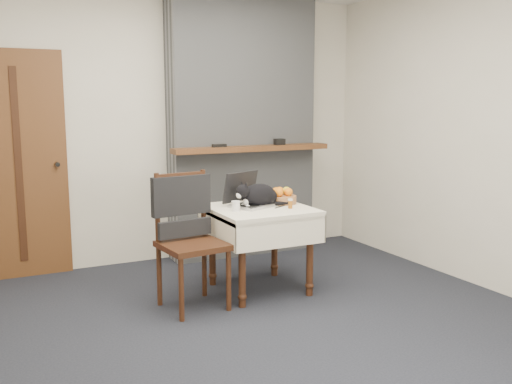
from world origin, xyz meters
TOP-DOWN VIEW (x-y plane):
  - ground at (0.00, 0.00)m, footprint 4.50×4.50m
  - room_shell at (0.00, 0.46)m, footprint 4.52×4.01m
  - door at (-1.20, 1.97)m, footprint 0.82×0.10m
  - chimney at (0.90, 1.85)m, footprint 1.62×0.48m
  - side_table at (0.52, 0.70)m, footprint 0.78×0.78m
  - laptop at (0.47, 0.81)m, footprint 0.47×0.44m
  - cat at (0.53, 0.73)m, footprint 0.46×0.21m
  - cream_jar at (0.28, 0.65)m, footprint 0.07×0.07m
  - pill_bottle at (0.72, 0.55)m, footprint 0.04×0.04m
  - fruit_basket at (0.77, 0.78)m, footprint 0.24×0.24m
  - desk_clutter at (0.71, 0.71)m, footprint 0.13×0.05m
  - chair at (-0.13, 0.65)m, footprint 0.51×0.50m

SIDE VIEW (x-z plane):
  - ground at x=0.00m, z-range 0.00..0.00m
  - side_table at x=0.52m, z-range 0.24..0.94m
  - chair at x=-0.13m, z-range 0.14..1.17m
  - desk_clutter at x=0.71m, z-range 0.70..0.71m
  - cream_jar at x=0.28m, z-range 0.70..0.78m
  - pill_bottle at x=0.72m, z-range 0.70..0.78m
  - fruit_basket at x=0.77m, z-range 0.69..0.82m
  - laptop at x=0.47m, z-range 0.63..0.91m
  - cat at x=0.53m, z-range 0.68..0.90m
  - door at x=-1.20m, z-range 0.00..2.00m
  - chimney at x=0.90m, z-range 0.00..2.60m
  - room_shell at x=0.00m, z-range 0.46..3.07m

